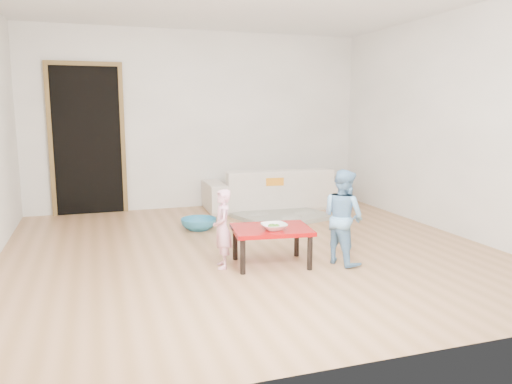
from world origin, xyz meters
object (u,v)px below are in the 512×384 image
red_table (271,246)px  sofa (274,188)px  basin (199,224)px  bowl (274,227)px  child_pink (222,229)px  child_blue (343,217)px

red_table → sofa: bearing=69.2°
basin → red_table: bearing=-76.9°
bowl → child_pink: size_ratio=0.32×
sofa → child_blue: size_ratio=2.27×
sofa → red_table: (-0.99, -2.61, -0.12)m
bowl → child_blue: bearing=-6.2°
sofa → basin: bearing=38.3°
child_blue → child_pink: bearing=60.0°
red_table → bowl: bearing=-94.5°
child_pink → red_table: bearing=89.5°
sofa → red_table: 2.79m
sofa → child_pink: child_pink is taller
bowl → child_pink: 0.48m
red_table → child_pink: child_pink is taller
sofa → basin: sofa is taller
sofa → child_pink: (-1.45, -2.54, 0.07)m
red_table → bowl: bowl is taller
red_table → child_blue: (0.67, -0.16, 0.27)m
red_table → basin: red_table is taller
sofa → bowl: sofa is taller
red_table → child_blue: bearing=-13.8°
red_table → child_blue: child_blue is taller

